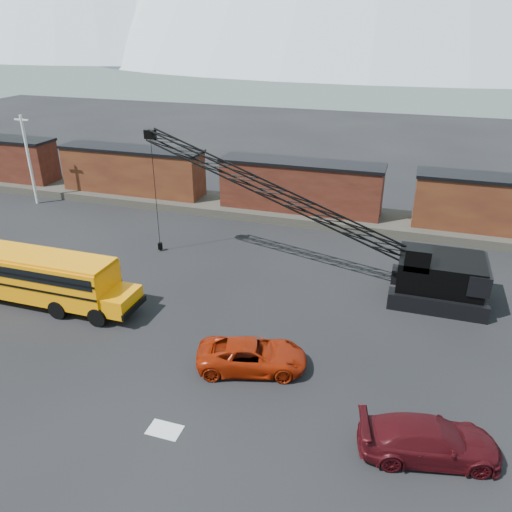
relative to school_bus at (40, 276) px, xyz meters
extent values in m
plane|color=black|center=(11.07, -3.07, -1.79)|extent=(160.00, 160.00, 0.00)
cube|color=white|center=(11.07, 336.93, 10.21)|extent=(800.00, 80.00, 24.00)
cube|color=#4A463D|center=(11.07, 18.93, -1.44)|extent=(120.00, 5.00, 0.70)
cube|color=black|center=(-16.73, 18.93, -0.79)|extent=(2.20, 2.40, 0.60)
cube|color=#401A12|center=(-4.93, 18.93, 0.91)|extent=(13.50, 2.90, 4.00)
cube|color=black|center=(-4.93, 18.93, 2.96)|extent=(13.70, 3.10, 0.25)
cube|color=black|center=(-9.13, 18.93, -0.79)|extent=(2.20, 2.40, 0.60)
cube|color=black|center=(-0.73, 18.93, -0.79)|extent=(2.20, 2.40, 0.60)
cube|color=#542317|center=(11.07, 18.93, 0.91)|extent=(13.50, 2.90, 4.00)
cube|color=black|center=(11.07, 18.93, 2.96)|extent=(13.70, 3.10, 0.25)
cube|color=black|center=(6.87, 18.93, -0.79)|extent=(2.20, 2.40, 0.60)
cube|color=black|center=(15.27, 18.93, -0.79)|extent=(2.20, 2.40, 0.60)
cube|color=#401A12|center=(27.07, 18.93, 0.91)|extent=(13.50, 2.90, 4.00)
cube|color=black|center=(22.87, 18.93, -0.79)|extent=(2.20, 2.40, 0.60)
cylinder|color=silver|center=(-12.93, 14.93, 2.21)|extent=(0.24, 0.24, 8.00)
cube|color=silver|center=(-12.93, 14.93, 5.81)|extent=(1.40, 0.12, 0.12)
cube|color=silver|center=(11.57, -7.07, -1.78)|extent=(1.40, 0.90, 0.02)
cube|color=#FE9305|center=(-0.35, 0.00, 0.01)|extent=(10.00, 2.50, 2.50)
cube|color=#FE9305|center=(5.25, 0.00, -0.69)|extent=(1.60, 2.30, 1.10)
cube|color=#FE9305|center=(-0.35, 0.00, 1.31)|extent=(10.00, 2.30, 0.18)
cube|color=black|center=(-0.35, -1.26, 0.71)|extent=(9.60, 0.05, 0.65)
cube|color=black|center=(-0.35, 1.26, 0.71)|extent=(9.60, 0.05, 0.65)
cube|color=black|center=(6.10, 0.00, -0.99)|extent=(0.15, 2.45, 0.35)
cylinder|color=black|center=(-3.95, 1.15, -1.24)|extent=(1.10, 0.35, 1.10)
cylinder|color=black|center=(1.85, -1.15, -1.24)|extent=(1.10, 0.35, 1.10)
cylinder|color=black|center=(1.85, 1.15, -1.24)|extent=(1.10, 0.35, 1.10)
cylinder|color=black|center=(4.45, -1.15, -1.24)|extent=(1.10, 0.35, 1.10)
cylinder|color=black|center=(4.45, 1.15, -1.24)|extent=(1.10, 0.35, 1.10)
imported|color=#9C2007|center=(13.72, -2.07, -1.06)|extent=(5.72, 3.76, 1.46)
imported|color=#410B10|center=(21.87, -5.12, -1.01)|extent=(5.71, 3.28, 1.56)
cube|color=black|center=(22.24, 6.04, -1.29)|extent=(5.50, 1.00, 1.00)
cube|color=black|center=(22.24, 9.24, -1.29)|extent=(5.50, 1.00, 1.00)
cube|color=black|center=(22.24, 7.64, 0.11)|extent=(4.80, 3.60, 1.80)
cube|color=black|center=(24.24, 7.64, 0.31)|extent=(1.20, 3.80, 1.20)
cube|color=black|center=(20.84, 6.44, 1.31)|extent=(1.40, 1.20, 1.30)
cube|color=black|center=(20.84, 5.89, 1.31)|extent=(1.20, 0.06, 0.90)
cube|color=black|center=(2.98, 8.91, 6.71)|extent=(0.70, 0.50, 0.60)
cylinder|color=black|center=(2.98, 8.91, 2.46)|extent=(0.04, 0.04, 8.21)
cube|color=black|center=(2.98, 8.91, -1.44)|extent=(0.25, 0.25, 0.50)
camera|label=1|loc=(19.94, -20.71, 13.46)|focal=35.00mm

